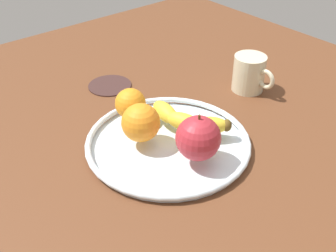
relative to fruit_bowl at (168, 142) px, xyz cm
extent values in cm
cube|color=brown|center=(0.00, 0.00, -2.92)|extent=(138.71, 138.71, 4.00)
cylinder|color=silver|center=(0.00, 0.00, -0.62)|extent=(31.11, 31.11, 0.60)
torus|color=silver|center=(0.00, 0.00, 0.28)|extent=(32.41, 32.41, 1.20)
ellipsoid|color=yellow|center=(-5.60, 3.91, 2.66)|extent=(8.25, 4.66, 3.55)
ellipsoid|color=yellow|center=(-0.51, 4.46, 2.66)|extent=(8.57, 6.09, 3.55)
ellipsoid|color=yellow|center=(3.66, 7.42, 2.66)|extent=(7.74, 8.27, 3.55)
ellipsoid|color=brown|center=(5.92, 10.12, 2.66)|extent=(3.19, 3.13, 2.48)
sphere|color=#AF2933|center=(7.62, 0.66, 5.03)|extent=(8.29, 8.29, 8.29)
cylinder|color=#593819|center=(7.62, 0.66, 9.37)|extent=(0.44, 0.44, 1.20)
sphere|color=orange|center=(-3.36, -3.94, 4.63)|extent=(7.49, 7.49, 7.49)
sphere|color=orange|center=(-10.90, -0.98, 4.10)|extent=(6.43, 6.43, 6.43)
cylinder|color=beige|center=(-4.96, 29.12, 3.41)|extent=(7.57, 7.57, 8.66)
torus|color=beige|center=(0.02, 29.12, 3.85)|extent=(4.81, 1.00, 4.81)
cylinder|color=#3B2421|center=(-27.60, 4.47, -0.62)|extent=(10.56, 10.56, 0.60)
camera|label=1|loc=(49.11, -41.08, 48.72)|focal=43.80mm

